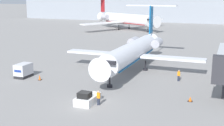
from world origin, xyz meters
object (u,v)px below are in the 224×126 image
worker_near_tug (99,97)px  traffic_cone_right (190,99)px  luggage_cart (23,71)px  traffic_cone_left (40,78)px  airplane_parked_far_left (126,19)px  worker_by_wing (179,75)px  airplane_main (133,51)px  pushback_tug (87,99)px

worker_near_tug → traffic_cone_right: worker_near_tug is taller
luggage_cart → worker_near_tug: luggage_cart is taller
traffic_cone_left → airplane_parked_far_left: size_ratio=0.02×
worker_near_tug → traffic_cone_left: (-13.06, 6.94, -0.56)m
worker_by_wing → traffic_cone_left: 21.63m
worker_by_wing → traffic_cone_left: worker_by_wing is taller
traffic_cone_left → luggage_cart: bearing=171.5°
airplane_main → airplane_parked_far_left: bearing=109.7°
airplane_parked_far_left → luggage_cart: bearing=-84.8°
luggage_cart → worker_by_wing: 24.68m
pushback_tug → worker_near_tug: bearing=-4.3°
worker_by_wing → luggage_cart: bearing=-164.2°
traffic_cone_right → airplane_parked_far_left: 80.22m
pushback_tug → airplane_parked_far_left: airplane_parked_far_left is taller
airplane_main → luggage_cart: size_ratio=9.78×
traffic_cone_left → airplane_parked_far_left: bearing=97.8°
pushback_tug → luggage_cart: bearing=153.8°
traffic_cone_right → traffic_cone_left: bearing=176.1°
worker_by_wing → traffic_cone_right: (2.90, -8.81, -0.63)m
worker_near_tug → worker_by_wing: 15.94m
luggage_cart → worker_near_tug: bearing=-24.4°
traffic_cone_right → airplane_parked_far_left: (-33.11, 72.99, 3.53)m
pushback_tug → airplane_parked_far_left: size_ratio=0.11×
airplane_main → traffic_cone_left: bearing=-136.1°
luggage_cart → airplane_parked_far_left: airplane_parked_far_left is taller
traffic_cone_left → worker_by_wing: bearing=19.5°
luggage_cart → traffic_cone_right: (26.65, -2.10, -0.81)m
luggage_cart → worker_near_tug: 18.03m
luggage_cart → traffic_cone_left: (3.36, -0.50, -0.72)m
worker_near_tug → airplane_parked_far_left: airplane_parked_far_left is taller
pushback_tug → traffic_cone_left: (-11.51, 6.82, -0.20)m
airplane_main → airplane_parked_far_left: (-21.48, 60.16, 0.38)m
traffic_cone_left → traffic_cone_right: (23.29, -1.60, -0.09)m
worker_by_wing → traffic_cone_left: size_ratio=2.14×
airplane_parked_far_left → worker_by_wing: bearing=-64.8°
airplane_main → traffic_cone_right: size_ratio=43.16×
pushback_tug → traffic_cone_right: 12.88m
luggage_cart → worker_by_wing: size_ratio=1.62×
airplane_main → worker_by_wing: bearing=-24.7°
airplane_main → traffic_cone_left: (-11.66, -11.23, -3.07)m
traffic_cone_left → airplane_parked_far_left: (-9.82, 71.39, 3.44)m
traffic_cone_left → airplane_main: bearing=43.9°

